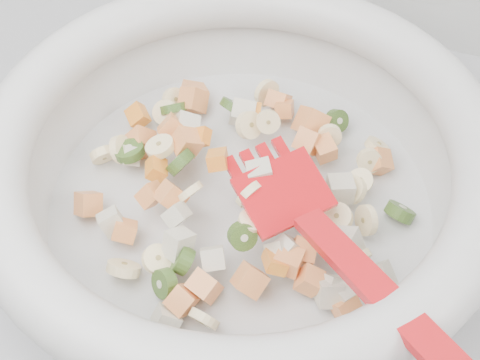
% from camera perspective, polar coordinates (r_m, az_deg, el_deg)
% --- Properties ---
extents(mixing_bowl, '(0.46, 0.44, 0.14)m').
position_cam_1_polar(mixing_bowl, '(0.57, 0.03, 1.04)').
color(mixing_bowl, silver).
rests_on(mixing_bowl, counter).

